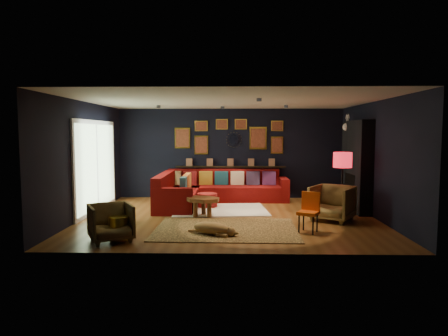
{
  "coord_description": "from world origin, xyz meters",
  "views": [
    {
      "loc": [
        0.09,
        -8.89,
        1.89
      ],
      "look_at": [
        -0.13,
        0.3,
        1.09
      ],
      "focal_mm": 32.0,
      "sensor_mm": 36.0,
      "label": 1
    }
  ],
  "objects_px": {
    "sectional": "(207,191)",
    "armchair_left": "(111,221)",
    "gold_stool": "(119,228)",
    "pouf": "(207,200)",
    "coffee_table": "(203,201)",
    "floor_lamp": "(343,163)",
    "armchair_right": "(332,201)",
    "orange_chair": "(309,209)",
    "dog": "(212,226)"
  },
  "relations": [
    {
      "from": "coffee_table",
      "to": "dog",
      "type": "xyz_separation_m",
      "value": [
        0.28,
        -1.59,
        -0.19
      ]
    },
    {
      "from": "sectional",
      "to": "gold_stool",
      "type": "xyz_separation_m",
      "value": [
        -1.33,
        -3.78,
        -0.11
      ]
    },
    {
      "from": "sectional",
      "to": "dog",
      "type": "relative_size",
      "value": 3.39
    },
    {
      "from": "orange_chair",
      "to": "dog",
      "type": "relative_size",
      "value": 0.76
    },
    {
      "from": "orange_chair",
      "to": "dog",
      "type": "xyz_separation_m",
      "value": [
        -1.86,
        -0.29,
        -0.27
      ]
    },
    {
      "from": "armchair_left",
      "to": "dog",
      "type": "relative_size",
      "value": 0.72
    },
    {
      "from": "pouf",
      "to": "armchair_right",
      "type": "height_order",
      "value": "armchair_right"
    },
    {
      "from": "coffee_table",
      "to": "pouf",
      "type": "xyz_separation_m",
      "value": [
        0.02,
        1.15,
        -0.16
      ]
    },
    {
      "from": "coffee_table",
      "to": "pouf",
      "type": "distance_m",
      "value": 1.16
    },
    {
      "from": "pouf",
      "to": "coffee_table",
      "type": "bearing_deg",
      "value": -91.19
    },
    {
      "from": "coffee_table",
      "to": "floor_lamp",
      "type": "bearing_deg",
      "value": -0.8
    },
    {
      "from": "coffee_table",
      "to": "gold_stool",
      "type": "distance_m",
      "value": 2.38
    },
    {
      "from": "orange_chair",
      "to": "sectional",
      "type": "bearing_deg",
      "value": 152.77
    },
    {
      "from": "coffee_table",
      "to": "orange_chair",
      "type": "relative_size",
      "value": 1.31
    },
    {
      "from": "floor_lamp",
      "to": "dog",
      "type": "bearing_deg",
      "value": -151.23
    },
    {
      "from": "armchair_left",
      "to": "orange_chair",
      "type": "distance_m",
      "value": 3.69
    },
    {
      "from": "sectional",
      "to": "armchair_left",
      "type": "distance_m",
      "value": 4.12
    },
    {
      "from": "coffee_table",
      "to": "dog",
      "type": "bearing_deg",
      "value": -79.86
    },
    {
      "from": "pouf",
      "to": "dog",
      "type": "height_order",
      "value": "pouf"
    },
    {
      "from": "floor_lamp",
      "to": "coffee_table",
      "type": "bearing_deg",
      "value": 179.2
    },
    {
      "from": "sectional",
      "to": "coffee_table",
      "type": "bearing_deg",
      "value": -89.55
    },
    {
      "from": "coffee_table",
      "to": "armchair_left",
      "type": "relative_size",
      "value": 1.38
    },
    {
      "from": "coffee_table",
      "to": "floor_lamp",
      "type": "distance_m",
      "value": 3.22
    },
    {
      "from": "coffee_table",
      "to": "pouf",
      "type": "relative_size",
      "value": 1.96
    },
    {
      "from": "orange_chair",
      "to": "floor_lamp",
      "type": "height_order",
      "value": "floor_lamp"
    },
    {
      "from": "coffee_table",
      "to": "armchair_right",
      "type": "height_order",
      "value": "armchair_right"
    },
    {
      "from": "coffee_table",
      "to": "armchair_left",
      "type": "height_order",
      "value": "armchair_left"
    },
    {
      "from": "coffee_table",
      "to": "orange_chair",
      "type": "bearing_deg",
      "value": -31.15
    },
    {
      "from": "sectional",
      "to": "floor_lamp",
      "type": "relative_size",
      "value": 2.31
    },
    {
      "from": "orange_chair",
      "to": "dog",
      "type": "bearing_deg",
      "value": -143.14
    },
    {
      "from": "armchair_right",
      "to": "gold_stool",
      "type": "bearing_deg",
      "value": -125.39
    },
    {
      "from": "gold_stool",
      "to": "orange_chair",
      "type": "bearing_deg",
      "value": 10.79
    },
    {
      "from": "floor_lamp",
      "to": "gold_stool",
      "type": "bearing_deg",
      "value": -156.62
    },
    {
      "from": "orange_chair",
      "to": "pouf",
      "type": "bearing_deg",
      "value": 158.93
    },
    {
      "from": "dog",
      "to": "coffee_table",
      "type": "bearing_deg",
      "value": 124.8
    },
    {
      "from": "armchair_left",
      "to": "armchair_right",
      "type": "distance_m",
      "value": 4.63
    },
    {
      "from": "armchair_left",
      "to": "floor_lamp",
      "type": "distance_m",
      "value": 5.06
    },
    {
      "from": "sectional",
      "to": "orange_chair",
      "type": "height_order",
      "value": "sectional"
    },
    {
      "from": "pouf",
      "to": "orange_chair",
      "type": "height_order",
      "value": "orange_chair"
    },
    {
      "from": "orange_chair",
      "to": "floor_lamp",
      "type": "xyz_separation_m",
      "value": [
        0.95,
        1.26,
        0.78
      ]
    },
    {
      "from": "floor_lamp",
      "to": "dog",
      "type": "xyz_separation_m",
      "value": [
        -2.82,
        -1.55,
        -1.06
      ]
    },
    {
      "from": "armchair_right",
      "to": "gold_stool",
      "type": "height_order",
      "value": "armchair_right"
    },
    {
      "from": "pouf",
      "to": "dog",
      "type": "relative_size",
      "value": 0.51
    },
    {
      "from": "armchair_left",
      "to": "armchair_right",
      "type": "relative_size",
      "value": 0.86
    },
    {
      "from": "gold_stool",
      "to": "sectional",
      "type": "bearing_deg",
      "value": 70.65
    },
    {
      "from": "floor_lamp",
      "to": "orange_chair",
      "type": "bearing_deg",
      "value": -127.17
    },
    {
      "from": "gold_stool",
      "to": "pouf",
      "type": "bearing_deg",
      "value": 66.33
    },
    {
      "from": "sectional",
      "to": "armchair_right",
      "type": "relative_size",
      "value": 4.04
    },
    {
      "from": "armchair_right",
      "to": "floor_lamp",
      "type": "bearing_deg",
      "value": 75.58
    },
    {
      "from": "armchair_right",
      "to": "armchair_left",
      "type": "bearing_deg",
      "value": -125.03
    }
  ]
}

